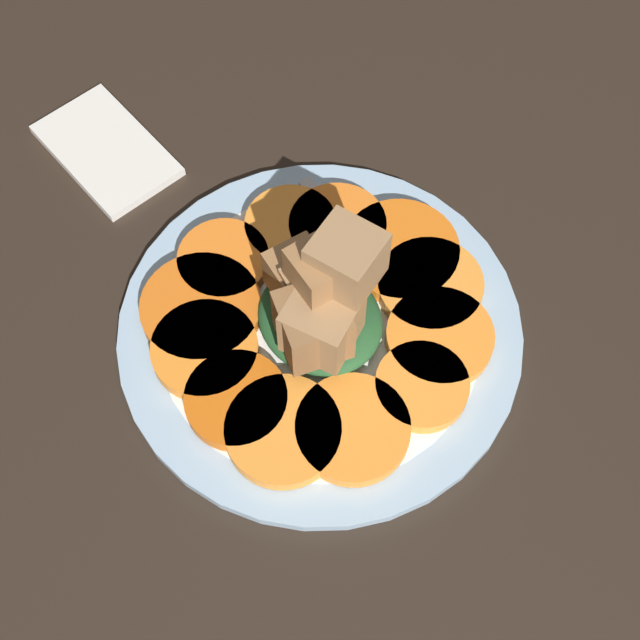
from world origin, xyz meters
The scene contains 17 objects.
table_slab centered at (0.00, 0.00, 1.00)cm, with size 120.00×120.00×2.00cm, color black.
plate centered at (0.00, 0.00, 2.52)cm, with size 30.68×30.68×1.05cm.
carrot_slice_0 centered at (-7.94, 3.80, 3.73)cm, with size 8.18×8.18×1.27cm, color orange.
carrot_slice_1 centered at (-8.77, -2.14, 3.73)cm, with size 6.82×6.82×1.27cm, color orange.
carrot_slice_2 centered at (-6.77, -5.91, 3.73)cm, with size 8.04×8.04×1.27cm, color orange.
carrot_slice_3 centered at (-3.12, -8.46, 3.73)cm, with size 8.14×8.14×1.27cm, color orange.
carrot_slice_4 centered at (0.64, -8.87, 3.73)cm, with size 9.16×9.16×1.27cm, color orange.
carrot_slice_5 centered at (5.57, -6.64, 3.73)cm, with size 7.77×7.77×1.27cm, color orange.
carrot_slice_6 centered at (8.05, -3.87, 3.73)cm, with size 7.29×7.29×1.27cm, color orange.
carrot_slice_7 centered at (9.00, 2.14, 3.73)cm, with size 7.16×7.16×1.27cm, color orange.
carrot_slice_8 centered at (6.79, 6.01, 3.73)cm, with size 9.19×9.19×1.27cm, color orange.
carrot_slice_9 centered at (3.82, 7.94, 3.73)cm, with size 7.94×7.94×1.27cm, color orange.
carrot_slice_10 centered at (-0.82, 8.65, 3.73)cm, with size 7.44×7.44×1.27cm, color #D35E11.
carrot_slice_11 centered at (-4.84, 7.62, 3.73)cm, with size 8.29×8.29×1.27cm, color orange.
center_pile centered at (-0.38, 0.34, 7.46)cm, with size 9.86×9.36×11.15cm.
fork centered at (1.32, -6.84, 3.30)cm, with size 18.70×3.51×0.40cm.
napkin centered at (25.01, 2.49, 2.40)cm, with size 12.44×7.46×0.80cm.
Camera 1 is at (-23.47, 20.26, 62.74)cm, focal length 50.00 mm.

